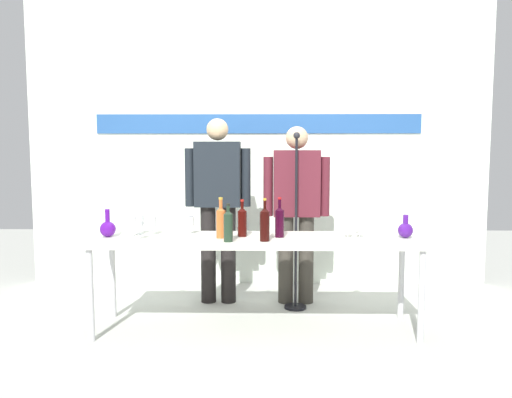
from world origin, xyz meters
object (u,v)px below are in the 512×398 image
object	(u,v)px
wine_bottle_1	(265,224)
wine_bottle_0	(280,221)
wine_glass_left_3	(140,221)
wine_glass_left_4	(139,227)
microphone_stand	(296,250)
wine_bottle_3	(242,221)
wine_glass_left_1	(132,222)
wine_glass_right_0	(348,224)
wine_bottle_2	(228,225)
wine_glass_right_2	(356,221)
presenter_left	(218,198)
wine_glass_left_2	(152,223)
decanter_blue_right	(405,230)
wine_glass_left_0	(190,222)
wine_bottle_4	(221,221)
presenter_right	(296,203)
display_table	(256,244)
decanter_blue_left	(108,228)
wine_glass_right_1	(360,225)

from	to	relation	value
wine_bottle_1	wine_bottle_0	bearing A→B (deg)	56.02
wine_glass_left_3	wine_glass_left_4	world-z (taller)	wine_glass_left_3
wine_bottle_1	microphone_stand	world-z (taller)	microphone_stand
wine_bottle_3	wine_glass_left_1	distance (m)	0.88
wine_bottle_0	wine_glass_right_0	distance (m)	0.53
wine_bottle_3	wine_bottle_2	bearing A→B (deg)	-112.81
wine_bottle_0	wine_bottle_2	distance (m)	0.44
wine_glass_right_0	microphone_stand	xyz separation A→B (m)	(-0.37, 0.55, -0.32)
wine_glass_left_3	wine_glass_right_2	distance (m)	1.78
presenter_left	wine_glass_left_2	size ratio (longest dim) A/B	11.58
decanter_blue_right	wine_glass_left_0	distance (m)	1.72
wine_bottle_2	wine_glass_left_2	size ratio (longest dim) A/B	1.95
decanter_blue_right	wine_glass_right_0	distance (m)	0.46
wine_bottle_2	wine_bottle_4	size ratio (longest dim) A/B	0.90
wine_bottle_1	wine_bottle_4	xyz separation A→B (m)	(-0.34, 0.13, -0.00)
presenter_right	wine_bottle_0	xyz separation A→B (m)	(-0.18, -0.69, -0.07)
display_table	wine_bottle_0	distance (m)	0.27
display_table	wine_glass_left_4	bearing A→B (deg)	-173.46
display_table	wine_glass_left_2	world-z (taller)	wine_glass_left_2
wine_bottle_4	wine_glass_left_2	xyz separation A→B (m)	(-0.57, 0.14, -0.03)
wine_bottle_4	wine_glass_left_0	size ratio (longest dim) A/B	2.19
presenter_left	wine_bottle_2	world-z (taller)	presenter_left
wine_bottle_3	wine_bottle_4	size ratio (longest dim) A/B	0.93
presenter_left	wine_bottle_2	distance (m)	0.92
presenter_right	wine_bottle_1	bearing A→B (deg)	-108.66
presenter_left	presenter_right	size ratio (longest dim) A/B	1.04
decanter_blue_left	wine_glass_right_2	bearing A→B (deg)	5.30
wine_glass_left_3	wine_glass_left_2	bearing A→B (deg)	-22.54
display_table	wine_glass_right_1	xyz separation A→B (m)	(0.81, -0.02, 0.16)
display_table	wine_glass_left_0	bearing A→B (deg)	164.43
decanter_blue_left	microphone_stand	bearing A→B (deg)	19.01
wine_bottle_2	wine_glass_left_2	xyz separation A→B (m)	(-0.64, 0.29, -0.02)
decanter_blue_right	wine_bottle_2	size ratio (longest dim) A/B	0.64
wine_bottle_4	wine_glass_left_2	bearing A→B (deg)	166.43
presenter_left	display_table	bearing A→B (deg)	-63.04
wine_bottle_0	wine_bottle_4	distance (m)	0.46
wine_glass_left_4	wine_bottle_3	bearing A→B (deg)	10.83
presenter_left	wine_glass_left_2	xyz separation A→B (m)	(-0.48, -0.60, -0.14)
decanter_blue_right	wine_glass_right_0	size ratio (longest dim) A/B	1.17
wine_bottle_0	wine_glass_right_0	xyz separation A→B (m)	(0.53, -0.04, -0.02)
wine_bottle_4	wine_bottle_2	bearing A→B (deg)	-65.94
decanter_blue_left	wine_glass_right_0	world-z (taller)	decanter_blue_left
presenter_right	wine_bottle_3	xyz separation A→B (m)	(-0.47, -0.67, -0.07)
display_table	decanter_blue_right	world-z (taller)	decanter_blue_right
wine_bottle_4	wine_glass_left_4	size ratio (longest dim) A/B	2.25
wine_bottle_0	wine_glass_right_2	bearing A→B (deg)	15.23
presenter_left	wine_glass_right_0	size ratio (longest dim) A/B	10.92
wine_bottle_1	wine_glass_right_0	size ratio (longest dim) A/B	2.07
presenter_left	wine_glass_left_3	distance (m)	0.82
display_table	presenter_left	size ratio (longest dim) A/B	1.50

